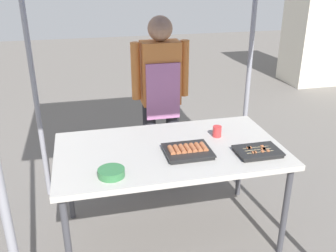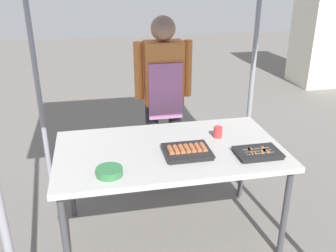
# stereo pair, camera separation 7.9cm
# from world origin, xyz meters

# --- Properties ---
(ground_plane) EXTENTS (18.00, 18.00, 0.00)m
(ground_plane) POSITION_xyz_m (0.00, 0.00, 0.00)
(ground_plane) COLOR #66605B
(stall_table) EXTENTS (1.60, 0.90, 0.75)m
(stall_table) POSITION_xyz_m (0.00, 0.00, 0.70)
(stall_table) COLOR #B7B2A8
(stall_table) RESTS_ON ground
(tray_grilled_sausages) EXTENTS (0.32, 0.28, 0.05)m
(tray_grilled_sausages) POSITION_xyz_m (0.10, -0.11, 0.77)
(tray_grilled_sausages) COLOR black
(tray_grilled_sausages) RESTS_ON stall_table
(tray_meat_skewers) EXTENTS (0.30, 0.22, 0.04)m
(tray_meat_skewers) POSITION_xyz_m (0.57, -0.23, 0.77)
(tray_meat_skewers) COLOR black
(tray_meat_skewers) RESTS_ON stall_table
(condiment_bowl) EXTENTS (0.17, 0.17, 0.05)m
(condiment_bowl) POSITION_xyz_m (-0.44, -0.29, 0.77)
(condiment_bowl) COLOR #33723F
(condiment_bowl) RESTS_ON stall_table
(drink_cup_near_edge) EXTENTS (0.07, 0.07, 0.08)m
(drink_cup_near_edge) POSITION_xyz_m (0.39, 0.11, 0.79)
(drink_cup_near_edge) COLOR red
(drink_cup_near_edge) RESTS_ON stall_table
(vendor_woman) EXTENTS (0.52, 0.23, 1.56)m
(vendor_woman) POSITION_xyz_m (0.12, 0.84, 0.92)
(vendor_woman) COLOR black
(vendor_woman) RESTS_ON ground
(neighbor_stall_left) EXTENTS (0.97, 0.81, 2.09)m
(neighbor_stall_left) POSITION_xyz_m (3.50, 3.52, 1.05)
(neighbor_stall_left) COLOR beige
(neighbor_stall_left) RESTS_ON ground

